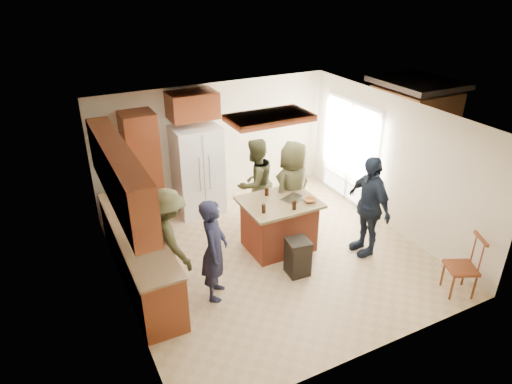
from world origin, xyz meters
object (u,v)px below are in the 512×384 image
refrigerator (198,170)px  kitchen_island (279,224)px  spindle_chair (463,268)px  person_behind_left (255,183)px  person_front_left (214,250)px  person_counter (169,239)px  person_side_right (368,206)px  trash_bin (298,257)px  person_behind_right (293,188)px

refrigerator → kitchen_island: 2.11m
refrigerator → spindle_chair: size_ratio=1.81×
person_behind_left → refrigerator: size_ratio=0.97×
person_front_left → person_counter: bearing=70.9°
person_front_left → spindle_chair: size_ratio=1.64×
person_side_right → trash_bin: 1.51m
refrigerator → trash_bin: size_ratio=2.86×
person_behind_left → person_behind_right: bearing=113.4°
kitchen_island → trash_bin: size_ratio=2.03×
person_front_left → spindle_chair: (3.36, -1.64, -0.36)m
kitchen_island → person_side_right: bearing=-31.2°
person_side_right → kitchen_island: (-1.29, 0.78, -0.42)m
person_front_left → person_counter: size_ratio=0.99×
person_behind_right → person_counter: (-2.51, -0.53, -0.07)m
person_behind_right → spindle_chair: bearing=98.5°
person_behind_right → refrigerator: size_ratio=0.99×
person_behind_left → person_side_right: bearing=108.1°
person_side_right → person_behind_right: bearing=-142.9°
trash_bin → person_behind_left: bearing=86.3°
person_behind_left → trash_bin: person_behind_left is taller
person_counter → spindle_chair: size_ratio=1.66×
person_front_left → person_side_right: person_side_right is taller
person_behind_left → person_side_right: person_side_right is taller
refrigerator → spindle_chair: bearing=-58.3°
person_counter → kitchen_island: bearing=-98.1°
person_behind_left → person_counter: person_behind_left is taller
person_counter → kitchen_island: person_counter is taller
person_front_left → kitchen_island: 1.70m
person_side_right → person_counter: (-3.29, 0.63, -0.07)m
person_behind_right → kitchen_island: bearing=20.0°
person_behind_left → kitchen_island: (-0.01, -0.94, -0.40)m
person_side_right → spindle_chair: size_ratio=1.81×
person_side_right → refrigerator: 3.39m
person_front_left → refrigerator: size_ratio=0.91×
person_behind_left → refrigerator: bearing=-70.1°
spindle_chair → person_behind_left: bearing=119.4°
person_behind_right → spindle_chair: 3.09m
person_front_left → person_side_right: bearing=-62.3°
person_counter → refrigerator: (1.24, 2.06, 0.08)m
refrigerator → kitchen_island: (0.77, -1.91, -0.43)m
trash_bin → person_behind_right: bearing=63.3°
person_side_right → trash_bin: size_ratio=2.85×
person_side_right → trash_bin: (-1.39, -0.04, -0.58)m
trash_bin → spindle_chair: spindle_chair is taller
person_side_right → person_behind_left: bearing=-140.1°
trash_bin → spindle_chair: bearing=-38.0°
person_counter → kitchen_island: (2.01, 0.14, -0.35)m
person_front_left → person_side_right: 2.79m
person_behind_left → kitchen_island: 1.02m
person_front_left → refrigerator: 2.73m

